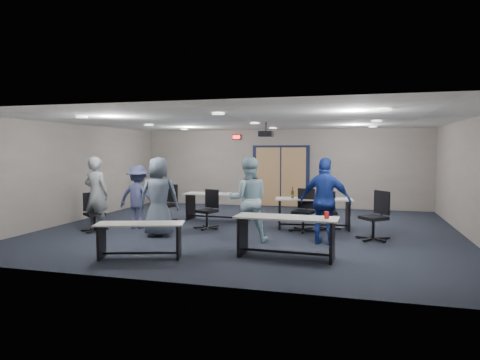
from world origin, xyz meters
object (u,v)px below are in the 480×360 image
(chair_back_c, at_px, (303,210))
(chair_loose_right, at_px, (373,216))
(table_back_right, at_px, (313,208))
(chair_back_b, at_px, (207,209))
(chair_back_a, at_px, (166,204))
(person_gray, at_px, (96,194))
(person_lightblue, at_px, (248,199))
(table_front_left, at_px, (140,234))
(chair_loose_left, at_px, (94,212))
(table_front_right, at_px, (286,230))
(chair_back_d, at_px, (328,211))
(person_navy, at_px, (325,201))
(person_back, at_px, (138,197))
(table_back_left, at_px, (218,202))
(person_plaid, at_px, (159,197))

(chair_back_c, bearing_deg, chair_loose_right, -7.52)
(table_back_right, bearing_deg, chair_back_b, -173.54)
(chair_back_a, relative_size, chair_back_b, 1.05)
(person_gray, distance_m, person_lightblue, 3.84)
(table_front_left, height_order, chair_loose_left, chair_loose_left)
(table_front_right, height_order, chair_back_a, chair_back_a)
(chair_back_d, distance_m, person_lightblue, 2.42)
(chair_back_d, distance_m, person_navy, 1.70)
(chair_loose_left, xyz_separation_m, person_back, (0.77, 0.74, 0.33))
(table_back_right, bearing_deg, chair_back_d, -16.81)
(table_front_right, xyz_separation_m, person_back, (-4.13, 2.01, 0.27))
(table_front_left, xyz_separation_m, person_back, (-1.53, 2.72, 0.36))
(table_back_left, distance_m, chair_back_b, 1.30)
(table_back_left, xyz_separation_m, chair_back_a, (-1.26, -0.69, -0.00))
(chair_back_d, height_order, chair_loose_right, chair_loose_right)
(chair_loose_right, bearing_deg, person_back, -129.02)
(person_navy, distance_m, person_back, 4.78)
(table_front_left, relative_size, person_plaid, 0.92)
(table_front_left, bearing_deg, chair_loose_left, 122.06)
(table_front_right, xyz_separation_m, table_back_left, (-2.53, 3.65, -0.00))
(chair_back_d, bearing_deg, person_gray, -173.41)
(chair_back_b, xyz_separation_m, person_navy, (3.00, -1.00, 0.42))
(person_plaid, bearing_deg, table_back_right, -165.77)
(table_back_left, bearing_deg, table_front_left, -88.65)
(chair_back_a, bearing_deg, person_plaid, -57.59)
(chair_back_b, relative_size, person_back, 0.62)
(table_front_left, xyz_separation_m, chair_loose_right, (4.20, 2.74, 0.10))
(person_gray, bearing_deg, table_back_left, -130.62)
(table_back_right, relative_size, chair_back_b, 2.01)
(chair_back_d, bearing_deg, chair_back_a, 169.92)
(table_front_right, relative_size, person_gray, 1.04)
(table_front_left, distance_m, chair_back_b, 3.08)
(person_gray, bearing_deg, person_back, -133.00)
(person_lightblue, bearing_deg, person_gray, -16.51)
(table_front_left, bearing_deg, person_back, 102.12)
(chair_back_a, xyz_separation_m, person_back, (-0.33, -0.96, 0.28))
(person_gray, xyz_separation_m, person_plaid, (1.73, -0.12, 0.00))
(table_back_left, relative_size, person_gray, 1.04)
(chair_loose_left, bearing_deg, chair_back_a, 1.99)
(table_front_right, height_order, person_gray, person_gray)
(person_back, bearing_deg, table_front_right, 154.40)
(table_back_left, relative_size, person_lightblue, 1.04)
(table_back_left, height_order, chair_loose_right, chair_loose_right)
(table_front_right, relative_size, chair_loose_right, 1.75)
(chair_back_b, xyz_separation_m, chair_back_d, (2.96, 0.64, -0.02))
(table_back_right, height_order, chair_back_a, table_back_right)
(person_lightblue, bearing_deg, chair_back_c, -141.49)
(table_back_left, distance_m, person_navy, 3.90)
(chair_loose_left, height_order, person_plaid, person_plaid)
(table_back_left, distance_m, chair_back_c, 2.72)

